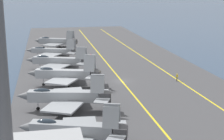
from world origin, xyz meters
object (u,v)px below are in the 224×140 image
parked_jet_nearest (74,130)px  parked_jet_third (65,74)px  parked_jet_sixth (56,41)px  parked_jet_fourth (59,61)px  crew_yellow_vest (177,77)px  crew_red_vest (91,57)px  parked_jet_fifth (53,51)px  parked_jet_second (65,96)px

parked_jet_nearest → parked_jet_third: size_ratio=0.94×
parked_jet_third → parked_jet_sixth: (45.83, 0.15, -0.13)m
parked_jet_fourth → parked_jet_third: bearing=-177.9°
crew_yellow_vest → crew_red_vest: bearing=32.0°
crew_yellow_vest → parked_jet_nearest: bearing=137.4°
parked_jet_third → parked_jet_sixth: size_ratio=1.05×
parked_jet_nearest → parked_jet_third: bearing=-1.2°
parked_jet_nearest → parked_jet_fifth: bearing=0.9°
parked_jet_nearest → crew_red_vest: (53.98, -9.61, -1.46)m
parked_jet_second → parked_jet_third: size_ratio=1.02×
parked_jet_nearest → parked_jet_second: bearing=0.9°
crew_yellow_vest → parked_jet_third: bearing=87.8°
parked_jet_nearest → crew_yellow_vest: 38.13m
parked_jet_nearest → crew_red_vest: parked_jet_nearest is taller
parked_jet_fourth → crew_red_vest: 13.86m
parked_jet_fifth → parked_jet_sixth: parked_jet_sixth is taller
parked_jet_fifth → parked_jet_third: bearing=-177.2°
parked_jet_nearest → parked_jet_third: 29.03m
parked_jet_fourth → parked_jet_fifth: (15.32, 0.97, -0.24)m
parked_jet_fourth → crew_yellow_vest: bearing=-121.8°
parked_jet_fourth → parked_jet_nearest: bearing=179.9°
parked_jet_fourth → crew_yellow_vest: size_ratio=9.55×
parked_jet_nearest → parked_jet_fourth: size_ratio=0.87×
parked_jet_fourth → crew_red_vest: parked_jet_fourth is taller
parked_jet_third → parked_jet_sixth: bearing=0.2°
parked_jet_second → parked_jet_fourth: size_ratio=0.95×
parked_jet_sixth → parked_jet_nearest: bearing=179.6°
parked_jet_second → parked_jet_fifth: 45.17m
parked_jet_sixth → crew_yellow_vest: (-46.80, -25.31, -1.60)m
parked_jet_fifth → crew_red_vest: parked_jet_fifth is taller
parked_jet_fifth → crew_red_vest: bearing=-117.0°
parked_jet_nearest → crew_yellow_vest: parked_jet_nearest is taller
parked_jet_third → parked_jet_sixth: parked_jet_third is taller
parked_jet_fifth → crew_red_vest: 11.82m
parked_jet_nearest → crew_red_vest: bearing=-10.1°
parked_jet_third → crew_red_vest: (24.96, -8.98, -1.71)m
parked_jet_fourth → parked_jet_fifth: size_ratio=1.05×
parked_jet_nearest → parked_jet_third: parked_jet_third is taller
parked_jet_nearest → crew_yellow_vest: size_ratio=8.33×
parked_jet_fifth → crew_red_vest: (-5.34, -10.49, -1.12)m
parked_jet_fourth → crew_yellow_vest: (-15.95, -25.70, -1.37)m
crew_red_vest → crew_yellow_vest: bearing=-148.0°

